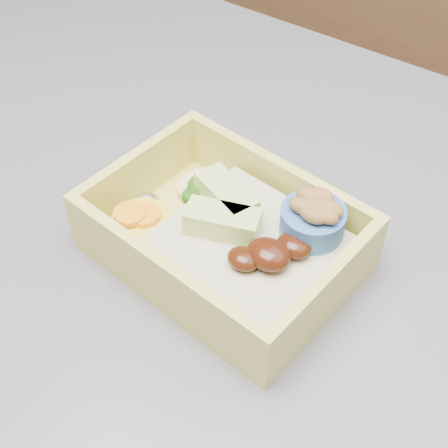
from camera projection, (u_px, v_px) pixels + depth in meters
The scene contains 1 object.
bento_box at pixel (232, 238), 0.47m from camera, with size 0.21×0.16×0.07m.
Camera 1 is at (0.28, -0.29, 1.30)m, focal length 50.00 mm.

